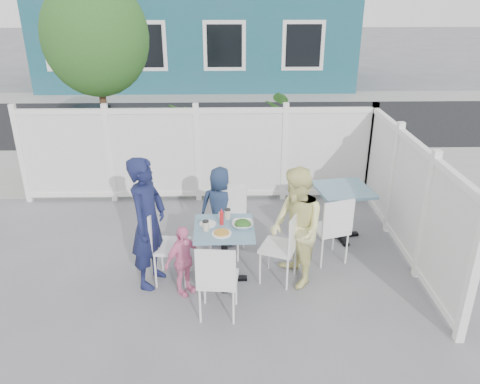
{
  "coord_description": "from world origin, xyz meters",
  "views": [
    {
      "loc": [
        0.64,
        -4.99,
        3.38
      ],
      "look_at": [
        0.76,
        0.35,
        1.03
      ],
      "focal_mm": 35.0,
      "sensor_mm": 36.0,
      "label": 1
    }
  ],
  "objects_px": {
    "chair_left": "(165,239)",
    "woman": "(296,228)",
    "chair_right": "(285,242)",
    "boy": "(220,207)",
    "utility_cabinet": "(92,140)",
    "main_table": "(224,240)",
    "chair_back": "(229,214)",
    "spare_table": "(343,200)",
    "toddler": "(183,261)",
    "man": "(148,223)",
    "chair_near": "(217,277)"
  },
  "relations": [
    {
      "from": "chair_left",
      "to": "woman",
      "type": "height_order",
      "value": "woman"
    },
    {
      "from": "chair_right",
      "to": "boy",
      "type": "relative_size",
      "value": 0.82
    },
    {
      "from": "utility_cabinet",
      "to": "main_table",
      "type": "distance_m",
      "value": 4.85
    },
    {
      "from": "chair_left",
      "to": "chair_back",
      "type": "distance_m",
      "value": 1.04
    },
    {
      "from": "utility_cabinet",
      "to": "main_table",
      "type": "relative_size",
      "value": 1.58
    },
    {
      "from": "chair_left",
      "to": "chair_right",
      "type": "distance_m",
      "value": 1.47
    },
    {
      "from": "chair_left",
      "to": "chair_right",
      "type": "relative_size",
      "value": 1.04
    },
    {
      "from": "chair_back",
      "to": "boy",
      "type": "relative_size",
      "value": 0.83
    },
    {
      "from": "spare_table",
      "to": "toddler",
      "type": "bearing_deg",
      "value": -148.66
    },
    {
      "from": "chair_back",
      "to": "man",
      "type": "relative_size",
      "value": 0.58
    },
    {
      "from": "utility_cabinet",
      "to": "chair_back",
      "type": "bearing_deg",
      "value": -40.9
    },
    {
      "from": "main_table",
      "to": "chair_right",
      "type": "distance_m",
      "value": 0.74
    },
    {
      "from": "utility_cabinet",
      "to": "toddler",
      "type": "xyz_separation_m",
      "value": [
        2.18,
        -4.29,
        -0.15
      ]
    },
    {
      "from": "toddler",
      "to": "chair_near",
      "type": "bearing_deg",
      "value": -94.72
    },
    {
      "from": "chair_near",
      "to": "man",
      "type": "xyz_separation_m",
      "value": [
        -0.83,
        0.72,
        0.28
      ]
    },
    {
      "from": "utility_cabinet",
      "to": "chair_right",
      "type": "bearing_deg",
      "value": -40.34
    },
    {
      "from": "man",
      "to": "toddler",
      "type": "bearing_deg",
      "value": -102.17
    },
    {
      "from": "man",
      "to": "woman",
      "type": "bearing_deg",
      "value": -73.56
    },
    {
      "from": "spare_table",
      "to": "man",
      "type": "bearing_deg",
      "value": -157.21
    },
    {
      "from": "utility_cabinet",
      "to": "spare_table",
      "type": "bearing_deg",
      "value": -24.68
    },
    {
      "from": "spare_table",
      "to": "chair_right",
      "type": "xyz_separation_m",
      "value": [
        -0.94,
        -1.09,
        -0.06
      ]
    },
    {
      "from": "chair_near",
      "to": "toddler",
      "type": "relative_size",
      "value": 1.06
    },
    {
      "from": "chair_left",
      "to": "boy",
      "type": "height_order",
      "value": "boy"
    },
    {
      "from": "chair_left",
      "to": "woman",
      "type": "relative_size",
      "value": 0.65
    },
    {
      "from": "boy",
      "to": "chair_near",
      "type": "bearing_deg",
      "value": 88.8
    },
    {
      "from": "spare_table",
      "to": "boy",
      "type": "distance_m",
      "value": 1.75
    },
    {
      "from": "chair_back",
      "to": "woman",
      "type": "height_order",
      "value": "woman"
    },
    {
      "from": "chair_near",
      "to": "toddler",
      "type": "xyz_separation_m",
      "value": [
        -0.41,
        0.49,
        -0.1
      ]
    },
    {
      "from": "main_table",
      "to": "utility_cabinet",
      "type": "bearing_deg",
      "value": 123.29
    },
    {
      "from": "utility_cabinet",
      "to": "boy",
      "type": "distance_m",
      "value": 4.06
    },
    {
      "from": "chair_back",
      "to": "toddler",
      "type": "bearing_deg",
      "value": 75.83
    },
    {
      "from": "chair_back",
      "to": "chair_left",
      "type": "bearing_deg",
      "value": 55.99
    },
    {
      "from": "utility_cabinet",
      "to": "woman",
      "type": "relative_size",
      "value": 0.8
    },
    {
      "from": "utility_cabinet",
      "to": "chair_right",
      "type": "height_order",
      "value": "utility_cabinet"
    },
    {
      "from": "spare_table",
      "to": "woman",
      "type": "bearing_deg",
      "value": -126.4
    },
    {
      "from": "utility_cabinet",
      "to": "chair_left",
      "type": "height_order",
      "value": "utility_cabinet"
    },
    {
      "from": "utility_cabinet",
      "to": "chair_back",
      "type": "xyz_separation_m",
      "value": [
        2.72,
        -3.32,
        -0.04
      ]
    },
    {
      "from": "man",
      "to": "toddler",
      "type": "height_order",
      "value": "man"
    },
    {
      "from": "spare_table",
      "to": "chair_right",
      "type": "height_order",
      "value": "chair_right"
    },
    {
      "from": "main_table",
      "to": "toddler",
      "type": "height_order",
      "value": "toddler"
    },
    {
      "from": "chair_right",
      "to": "chair_near",
      "type": "xyz_separation_m",
      "value": [
        -0.81,
        -0.71,
        -0.0
      ]
    },
    {
      "from": "main_table",
      "to": "chair_left",
      "type": "height_order",
      "value": "chair_left"
    },
    {
      "from": "main_table",
      "to": "chair_left",
      "type": "distance_m",
      "value": 0.73
    },
    {
      "from": "chair_left",
      "to": "man",
      "type": "height_order",
      "value": "man"
    },
    {
      "from": "chair_right",
      "to": "man",
      "type": "height_order",
      "value": "man"
    },
    {
      "from": "spare_table",
      "to": "chair_near",
      "type": "relative_size",
      "value": 0.91
    },
    {
      "from": "boy",
      "to": "spare_table",
      "type": "bearing_deg",
      "value": -176.04
    },
    {
      "from": "chair_right",
      "to": "woman",
      "type": "xyz_separation_m",
      "value": [
        0.12,
        -0.02,
        0.2
      ]
    },
    {
      "from": "chair_near",
      "to": "chair_back",
      "type": "bearing_deg",
      "value": 90.58
    },
    {
      "from": "toddler",
      "to": "main_table",
      "type": "bearing_deg",
      "value": -18.53
    }
  ]
}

